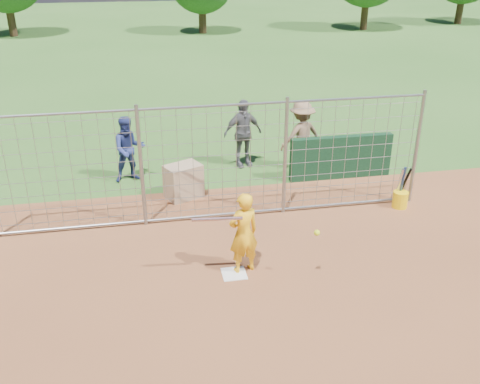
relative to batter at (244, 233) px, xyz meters
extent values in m
plane|color=#2D591E|center=(-0.19, 0.11, -0.77)|extent=(100.00, 100.00, 0.00)
cube|color=silver|center=(-0.19, -0.09, -0.76)|extent=(0.43, 0.43, 0.02)
cube|color=#11381E|center=(3.21, 3.71, -0.22)|extent=(2.60, 0.20, 1.10)
imported|color=yellow|center=(0.00, 0.00, 0.00)|extent=(0.65, 0.51, 1.55)
imported|color=navy|center=(-1.97, 4.53, 0.05)|extent=(0.91, 0.77, 1.65)
imported|color=#4F5054|center=(0.96, 4.97, 0.13)|extent=(1.13, 0.67, 1.81)
imported|color=#836247|center=(2.41, 4.52, 0.12)|extent=(1.30, 0.95, 1.80)
cube|color=tan|center=(-0.77, 3.30, -0.37)|extent=(0.96, 0.83, 0.80)
cylinder|color=silver|center=(-0.48, -0.16, 0.41)|extent=(0.86, 0.16, 0.06)
sphere|color=#D9E718|center=(1.17, -0.51, 0.17)|extent=(0.10, 0.10, 0.10)
cylinder|color=yellow|center=(3.95, 1.86, -0.58)|extent=(0.34, 0.34, 0.38)
cylinder|color=silver|center=(3.90, 1.91, -0.22)|extent=(0.10, 0.30, 0.83)
cylinder|color=navy|center=(3.97, 1.91, -0.22)|extent=(0.07, 0.18, 0.85)
cylinder|color=black|center=(4.02, 1.91, -0.22)|extent=(0.15, 0.33, 0.82)
cylinder|color=gray|center=(-1.69, 2.11, 0.53)|extent=(0.08, 0.08, 2.60)
cylinder|color=gray|center=(1.31, 2.11, 0.53)|extent=(0.08, 0.08, 2.60)
cylinder|color=gray|center=(4.31, 2.11, 0.53)|extent=(0.08, 0.08, 2.60)
cylinder|color=gray|center=(-0.19, 2.11, 1.73)|extent=(9.00, 0.05, 0.05)
cylinder|color=gray|center=(-0.19, 2.11, -0.69)|extent=(9.00, 0.05, 0.05)
cube|color=gray|center=(-0.19, 2.11, 0.48)|extent=(9.00, 0.02, 2.50)
cylinder|color=#3F2B19|center=(-9.19, 29.11, 0.49)|extent=(0.50, 0.50, 2.52)
cylinder|color=#3F2B19|center=(2.81, 28.11, 0.31)|extent=(0.50, 0.50, 2.16)
cylinder|color=#3F2B19|center=(13.81, 27.61, 0.52)|extent=(0.50, 0.50, 2.59)
cylinder|color=#3F2B19|center=(21.81, 29.11, 0.45)|extent=(0.50, 0.50, 2.45)
camera|label=1|loc=(-1.60, -8.05, 4.64)|focal=40.00mm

